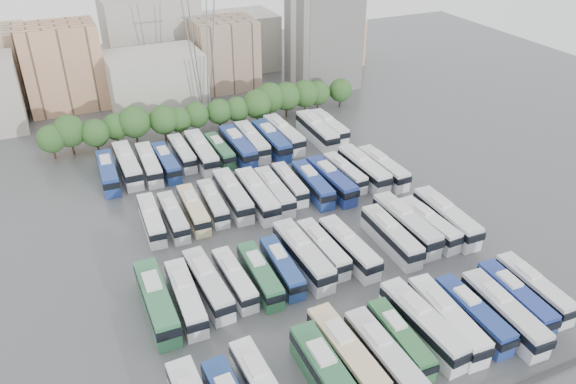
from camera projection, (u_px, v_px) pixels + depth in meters
name	position (u px, v px, depth m)	size (l,w,h in m)	color
ground	(296.00, 242.00, 80.49)	(220.00, 220.00, 0.00)	#424447
tree_line	(210.00, 111.00, 111.65)	(64.97, 7.71, 7.94)	black
city_buildings	(137.00, 58.00, 130.34)	(102.00, 35.00, 20.00)	#9E998E
apartment_tower	(324.00, 31.00, 131.54)	(14.00, 14.00, 26.00)	silver
electricity_pylon	(200.00, 28.00, 111.05)	(9.00, 6.91, 33.83)	slate
bus_r0_s4	(328.00, 376.00, 56.83)	(2.87, 13.12, 4.11)	#2B643E
bus_r0_s5	(346.00, 354.00, 59.46)	(3.21, 13.09, 4.08)	beige
bus_r0_s6	(384.00, 356.00, 59.32)	(2.95, 12.53, 3.92)	silver
bus_r0_s7	(400.00, 339.00, 61.81)	(2.71, 10.99, 3.43)	#2C6839
bus_r0_s8	(423.00, 324.00, 63.30)	(3.52, 13.32, 4.14)	silver
bus_r0_s9	(447.00, 319.00, 64.04)	(3.43, 12.95, 4.03)	white
bus_r0_s10	(473.00, 314.00, 64.98)	(2.66, 11.80, 3.70)	navy
bus_r0_s11	(503.00, 312.00, 64.97)	(3.35, 12.93, 4.02)	silver
bus_r0_s12	(515.00, 297.00, 67.49)	(3.10, 11.85, 3.69)	navy
bus_r0_s13	(534.00, 288.00, 68.99)	(2.92, 11.71, 3.65)	silver
bus_r1_s0	(157.00, 301.00, 66.55)	(2.98, 13.26, 4.15)	#307047
bus_r1_s1	(186.00, 297.00, 67.45)	(3.00, 12.13, 3.78)	silver
bus_r1_s2	(208.00, 284.00, 69.56)	(3.25, 12.38, 3.85)	silver
bus_r1_s3	(234.00, 279.00, 70.73)	(2.65, 10.89, 3.40)	silver
bus_r1_s4	(260.00, 275.00, 71.30)	(2.75, 11.43, 3.57)	#2C6641
bus_r1_s5	(282.00, 267.00, 72.78)	(2.81, 11.05, 3.44)	navy
bus_r1_s6	(303.00, 255.00, 74.39)	(3.25, 13.43, 4.19)	silver
bus_r1_s7	(323.00, 248.00, 76.21)	(2.78, 11.49, 3.59)	silver
bus_r1_s8	(349.00, 247.00, 76.13)	(3.19, 12.42, 3.86)	silver
bus_r1_s10	(391.00, 236.00, 78.42)	(3.02, 12.59, 3.93)	silver
bus_r1_s11	(406.00, 224.00, 80.69)	(3.11, 13.59, 4.25)	silver
bus_r1_s12	(428.00, 224.00, 81.22)	(3.13, 11.94, 3.71)	silver
bus_r1_s13	(446.00, 217.00, 82.31)	(3.24, 13.41, 4.19)	silver
bus_r2_s1	(151.00, 219.00, 82.38)	(2.97, 11.40, 3.55)	silver
bus_r2_s2	(173.00, 216.00, 83.12)	(2.53, 11.06, 3.46)	silver
bus_r2_s3	(193.00, 209.00, 84.76)	(2.74, 11.44, 3.57)	beige
bus_r2_s4	(213.00, 203.00, 86.54)	(2.86, 11.03, 3.43)	silver
bus_r2_s5	(233.00, 195.00, 87.95)	(3.11, 12.98, 4.05)	silver
bus_r2_s6	(257.00, 195.00, 87.83)	(3.15, 13.30, 4.16)	silver
bus_r2_s7	(274.00, 191.00, 89.26)	(2.94, 12.09, 3.77)	silver
bus_r2_s8	(290.00, 184.00, 91.68)	(2.85, 11.04, 3.43)	silver
bus_r2_s9	(313.00, 184.00, 91.24)	(3.05, 12.17, 3.79)	navy
bus_r2_s10	(331.00, 180.00, 92.11)	(3.23, 12.93, 4.03)	navy
bus_r2_s11	(345.00, 172.00, 95.02)	(2.84, 11.12, 3.46)	silver
bus_r2_s12	(363.00, 168.00, 95.48)	(3.09, 13.24, 4.14)	silver
bus_r2_s13	(383.00, 167.00, 96.03)	(3.06, 12.52, 3.91)	silver
bus_r3_s0	(108.00, 172.00, 94.63)	(3.20, 12.36, 3.85)	navy
bus_r3_s1	(127.00, 164.00, 96.73)	(2.93, 13.31, 4.17)	silver
bus_r3_s2	(149.00, 164.00, 97.29)	(3.03, 12.31, 3.84)	silver
bus_r3_s3	(166.00, 162.00, 98.05)	(2.72, 11.67, 3.65)	navy
bus_r3_s4	(182.00, 153.00, 101.26)	(2.54, 11.39, 3.57)	silver
bus_r3_s5	(201.00, 152.00, 100.87)	(3.13, 13.47, 4.21)	silver
bus_r3_s6	(220.00, 150.00, 102.39)	(2.65, 10.98, 3.43)	#2A633D
bus_r3_s7	(238.00, 146.00, 102.90)	(3.05, 13.42, 4.20)	navy
bus_r3_s8	(252.00, 141.00, 104.89)	(3.16, 13.07, 4.08)	silver
bus_r3_s9	(271.00, 140.00, 105.20)	(2.95, 13.32, 4.17)	navy
bus_r3_s10	(284.00, 134.00, 107.55)	(3.26, 13.38, 4.18)	silver
bus_r3_s12	(317.00, 130.00, 108.84)	(3.23, 13.75, 4.30)	silver
bus_r3_s13	(329.00, 127.00, 110.99)	(2.76, 12.29, 3.85)	white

